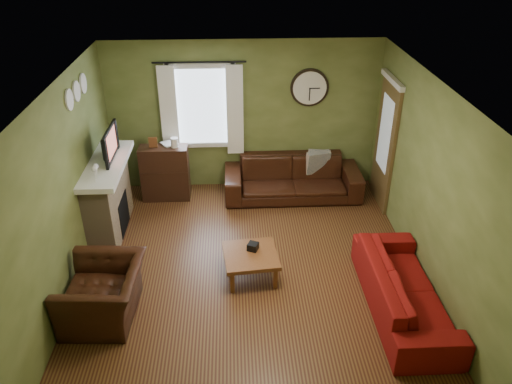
{
  "coord_description": "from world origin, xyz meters",
  "views": [
    {
      "loc": [
        -0.19,
        -5.46,
        4.35
      ],
      "look_at": [
        0.1,
        0.4,
        1.05
      ],
      "focal_mm": 35.0,
      "sensor_mm": 36.0,
      "label": 1
    }
  ],
  "objects_px": {
    "sofa_red": "(404,289)",
    "armchair": "(104,293)",
    "sofa_brown": "(292,178)",
    "coffee_table": "(251,265)",
    "bookshelf": "(165,173)"
  },
  "relations": [
    {
      "from": "armchair",
      "to": "coffee_table",
      "type": "height_order",
      "value": "armchair"
    },
    {
      "from": "sofa_brown",
      "to": "sofa_red",
      "type": "distance_m",
      "value": 3.11
    },
    {
      "from": "bookshelf",
      "to": "coffee_table",
      "type": "xyz_separation_m",
      "value": [
        1.36,
        -2.23,
        -0.29
      ]
    },
    {
      "from": "bookshelf",
      "to": "sofa_brown",
      "type": "xyz_separation_m",
      "value": [
        2.17,
        -0.03,
        -0.14
      ]
    },
    {
      "from": "sofa_red",
      "to": "coffee_table",
      "type": "relative_size",
      "value": 2.99
    },
    {
      "from": "sofa_red",
      "to": "coffee_table",
      "type": "distance_m",
      "value": 2.0
    },
    {
      "from": "sofa_brown",
      "to": "armchair",
      "type": "distance_m",
      "value": 3.88
    },
    {
      "from": "coffee_table",
      "to": "sofa_brown",
      "type": "bearing_deg",
      "value": 69.8
    },
    {
      "from": "sofa_red",
      "to": "armchair",
      "type": "height_order",
      "value": "armchair"
    },
    {
      "from": "sofa_brown",
      "to": "sofa_red",
      "type": "xyz_separation_m",
      "value": [
        1.05,
        -2.93,
        -0.03
      ]
    },
    {
      "from": "sofa_brown",
      "to": "coffee_table",
      "type": "height_order",
      "value": "sofa_brown"
    },
    {
      "from": "armchair",
      "to": "bookshelf",
      "type": "bearing_deg",
      "value": 174.37
    },
    {
      "from": "coffee_table",
      "to": "sofa_red",
      "type": "bearing_deg",
      "value": -21.28
    },
    {
      "from": "bookshelf",
      "to": "sofa_brown",
      "type": "height_order",
      "value": "bookshelf"
    },
    {
      "from": "bookshelf",
      "to": "sofa_red",
      "type": "distance_m",
      "value": 4.38
    }
  ]
}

